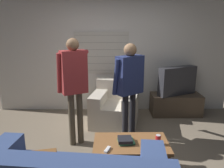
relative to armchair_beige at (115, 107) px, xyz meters
name	(u,v)px	position (x,y,z in m)	size (l,w,h in m)	color
ground_plane	(115,159)	(-0.03, -1.25, -0.34)	(16.00, 16.00, 0.00)	#7F705B
wall_back	(113,55)	(-0.04, 0.78, 0.94)	(5.20, 0.08, 2.55)	silver
armchair_beige	(115,107)	(0.00, 0.00, 0.00)	(1.02, 1.00, 0.84)	beige
coffee_table	(131,146)	(0.16, -1.58, 0.08)	(0.95, 0.54, 0.46)	brown
tv_stand	(175,104)	(1.34, 0.45, -0.11)	(1.06, 0.48, 0.46)	#4C3D2D
tv	(177,81)	(1.34, 0.45, 0.42)	(0.88, 0.55, 0.60)	#2D2D33
person_left_standing	(74,80)	(-0.66, -0.78, 0.75)	(0.51, 0.85, 1.72)	#4C4233
person_right_standing	(129,80)	(0.21, -0.64, 0.70)	(0.54, 0.84, 1.63)	black
book_stack	(125,140)	(0.09, -1.58, 0.15)	(0.22, 0.21, 0.06)	#33754C
soda_can	(158,140)	(0.49, -1.63, 0.19)	(0.07, 0.07, 0.13)	red
spare_remote	(107,150)	(-0.14, -1.76, 0.14)	(0.09, 0.14, 0.02)	white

